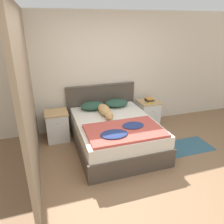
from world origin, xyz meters
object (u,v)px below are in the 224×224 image
Objects in this scene: pillow_left at (92,106)px; pillow_right at (116,103)px; bed at (115,134)px; dog at (105,111)px; book_stack at (149,100)px; nightstand_left at (57,126)px; nightstand_right at (148,114)px.

pillow_right is at bearing 0.00° from pillow_left.
dog is (-0.09, 0.34, 0.37)m from bed.
book_stack is (0.77, -0.08, 0.01)m from pillow_right.
pillow_left reaches higher than bed.
bed is at bearing -110.93° from pillow_right.
dog is at bearing -64.31° from pillow_left.
pillow_left is 1.00× the size of pillow_right.
nightstand_left and nightstand_right have the same top height.
nightstand_left is at bearing 161.35° from dog.
dog is at bearing -134.27° from pillow_right.
book_stack is at bearing -6.24° from pillow_right.
nightstand_right is at bearing 0.00° from nightstand_left.
dog reaches higher than pillow_right.
pillow_right is at bearing 2.36° from nightstand_left.
book_stack is (1.13, 0.29, 0.01)m from dog.
nightstand_left is 1.06m from dog.
dog is at bearing -164.23° from nightstand_right.
bed is 0.85m from pillow_left.
book_stack is (-0.01, -0.03, 0.35)m from nightstand_right.
nightstand_left is 1.21× the size of pillow_left.
bed is 3.74× the size of pillow_left.
pillow_right is at bearing 45.73° from dog.
dog reaches higher than book_stack.
pillow_left is at bearing 180.00° from pillow_right.
book_stack reaches higher than bed.
nightstand_right is (1.05, 0.66, 0.03)m from bed.
pillow_right is 0.65× the size of dog.
dog is at bearing 105.29° from bed.
dog is (0.95, -0.32, 0.34)m from nightstand_left.
nightstand_right is 0.35m from book_stack.
pillow_left reaches higher than nightstand_left.
pillow_right is (-0.77, 0.05, 0.34)m from nightstand_right.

